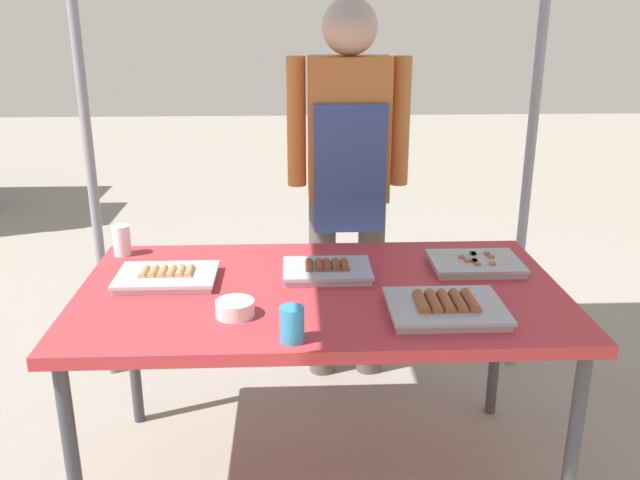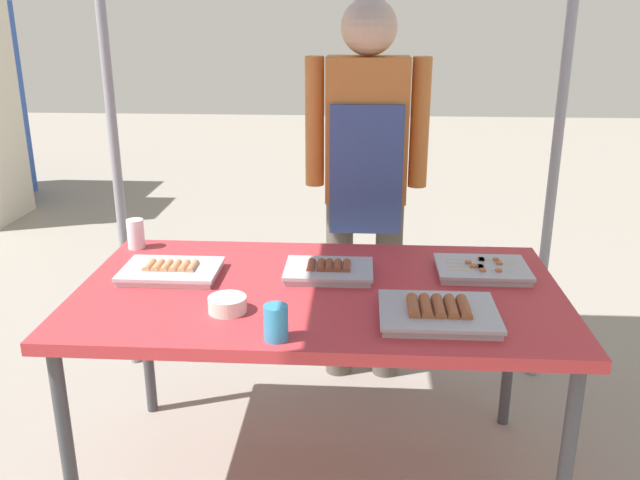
{
  "view_description": "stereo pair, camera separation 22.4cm",
  "coord_description": "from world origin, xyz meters",
  "px_view_note": "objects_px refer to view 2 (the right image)",
  "views": [
    {
      "loc": [
        -0.09,
        -2.07,
        1.62
      ],
      "look_at": [
        0.0,
        0.05,
        0.9
      ],
      "focal_mm": 37.99,
      "sensor_mm": 36.0,
      "label": 1
    },
    {
      "loc": [
        0.13,
        -2.07,
        1.62
      ],
      "look_at": [
        0.0,
        0.05,
        0.9
      ],
      "focal_mm": 37.99,
      "sensor_mm": 36.0,
      "label": 2
    }
  ],
  "objects_px": {
    "tray_meat_skewers": "(482,269)",
    "drink_cup_near_edge": "(136,234)",
    "stall_table": "(319,302)",
    "tray_pork_links": "(329,271)",
    "tray_spring_rolls": "(438,313)",
    "tray_grilled_sausages": "(171,271)",
    "drink_cup_by_wok": "(276,323)",
    "condiment_bowl": "(227,304)",
    "vendor_woman": "(366,165)"
  },
  "relations": [
    {
      "from": "tray_meat_skewers",
      "to": "drink_cup_near_edge",
      "type": "relative_size",
      "value": 2.75
    },
    {
      "from": "tray_meat_skewers",
      "to": "drink_cup_near_edge",
      "type": "height_order",
      "value": "drink_cup_near_edge"
    },
    {
      "from": "stall_table",
      "to": "tray_pork_links",
      "type": "bearing_deg",
      "value": 76.05
    },
    {
      "from": "tray_pork_links",
      "to": "tray_meat_skewers",
      "type": "bearing_deg",
      "value": 5.25
    },
    {
      "from": "stall_table",
      "to": "tray_spring_rolls",
      "type": "distance_m",
      "value": 0.44
    },
    {
      "from": "stall_table",
      "to": "tray_grilled_sausages",
      "type": "xyz_separation_m",
      "value": [
        -0.52,
        0.07,
        0.07
      ]
    },
    {
      "from": "stall_table",
      "to": "tray_spring_rolls",
      "type": "relative_size",
      "value": 4.57
    },
    {
      "from": "drink_cup_near_edge",
      "to": "drink_cup_by_wok",
      "type": "relative_size",
      "value": 1.12
    },
    {
      "from": "tray_pork_links",
      "to": "tray_spring_rolls",
      "type": "xyz_separation_m",
      "value": [
        0.34,
        -0.33,
        0.0
      ]
    },
    {
      "from": "tray_spring_rolls",
      "to": "condiment_bowl",
      "type": "xyz_separation_m",
      "value": [
        -0.64,
        0.01,
        0.0
      ]
    },
    {
      "from": "tray_meat_skewers",
      "to": "drink_cup_near_edge",
      "type": "distance_m",
      "value": 1.3
    },
    {
      "from": "tray_meat_skewers",
      "to": "drink_cup_by_wok",
      "type": "relative_size",
      "value": 3.08
    },
    {
      "from": "condiment_bowl",
      "to": "tray_pork_links",
      "type": "bearing_deg",
      "value": 46.9
    },
    {
      "from": "tray_grilled_sausages",
      "to": "vendor_woman",
      "type": "distance_m",
      "value": 1.0
    },
    {
      "from": "condiment_bowl",
      "to": "stall_table",
      "type": "bearing_deg",
      "value": 37.6
    },
    {
      "from": "tray_pork_links",
      "to": "drink_cup_near_edge",
      "type": "bearing_deg",
      "value": 162.28
    },
    {
      "from": "stall_table",
      "to": "tray_pork_links",
      "type": "distance_m",
      "value": 0.13
    },
    {
      "from": "drink_cup_by_wok",
      "to": "tray_spring_rolls",
      "type": "bearing_deg",
      "value": 19.03
    },
    {
      "from": "drink_cup_by_wok",
      "to": "tray_grilled_sausages",
      "type": "bearing_deg",
      "value": 133.09
    },
    {
      "from": "tray_grilled_sausages",
      "to": "drink_cup_by_wok",
      "type": "distance_m",
      "value": 0.62
    },
    {
      "from": "drink_cup_near_edge",
      "to": "vendor_woman",
      "type": "xyz_separation_m",
      "value": [
        0.88,
        0.42,
        0.19
      ]
    },
    {
      "from": "tray_pork_links",
      "to": "vendor_woman",
      "type": "height_order",
      "value": "vendor_woman"
    },
    {
      "from": "vendor_woman",
      "to": "tray_meat_skewers",
      "type": "bearing_deg",
      "value": 123.56
    },
    {
      "from": "stall_table",
      "to": "condiment_bowl",
      "type": "relative_size",
      "value": 13.58
    },
    {
      "from": "tray_pork_links",
      "to": "vendor_woman",
      "type": "bearing_deg",
      "value": 79.35
    },
    {
      "from": "tray_spring_rolls",
      "to": "stall_table",
      "type": "bearing_deg",
      "value": 149.4
    },
    {
      "from": "tray_grilled_sausages",
      "to": "tray_meat_skewers",
      "type": "xyz_separation_m",
      "value": [
        1.08,
        0.09,
        -0.0
      ]
    },
    {
      "from": "condiment_bowl",
      "to": "drink_cup_near_edge",
      "type": "distance_m",
      "value": 0.72
    },
    {
      "from": "tray_meat_skewers",
      "to": "vendor_woman",
      "type": "bearing_deg",
      "value": 123.56
    },
    {
      "from": "stall_table",
      "to": "drink_cup_near_edge",
      "type": "height_order",
      "value": "drink_cup_near_edge"
    },
    {
      "from": "tray_spring_rolls",
      "to": "drink_cup_near_edge",
      "type": "bearing_deg",
      "value": 152.65
    },
    {
      "from": "tray_meat_skewers",
      "to": "drink_cup_by_wok",
      "type": "height_order",
      "value": "drink_cup_by_wok"
    },
    {
      "from": "tray_meat_skewers",
      "to": "tray_pork_links",
      "type": "relative_size",
      "value": 1.04
    },
    {
      "from": "stall_table",
      "to": "condiment_bowl",
      "type": "distance_m",
      "value": 0.35
    },
    {
      "from": "tray_meat_skewers",
      "to": "stall_table",
      "type": "bearing_deg",
      "value": -164.29
    },
    {
      "from": "condiment_bowl",
      "to": "drink_cup_by_wok",
      "type": "xyz_separation_m",
      "value": [
        0.17,
        -0.17,
        0.03
      ]
    },
    {
      "from": "tray_grilled_sausages",
      "to": "condiment_bowl",
      "type": "height_order",
      "value": "same"
    },
    {
      "from": "tray_spring_rolls",
      "to": "drink_cup_near_edge",
      "type": "relative_size",
      "value": 3.05
    },
    {
      "from": "tray_grilled_sausages",
      "to": "drink_cup_near_edge",
      "type": "bearing_deg",
      "value": 127.34
    },
    {
      "from": "tray_pork_links",
      "to": "drink_cup_near_edge",
      "type": "relative_size",
      "value": 2.65
    },
    {
      "from": "tray_meat_skewers",
      "to": "drink_cup_by_wok",
      "type": "distance_m",
      "value": 0.85
    },
    {
      "from": "stall_table",
      "to": "condiment_bowl",
      "type": "xyz_separation_m",
      "value": [
        -0.27,
        -0.21,
        0.08
      ]
    },
    {
      "from": "tray_pork_links",
      "to": "tray_spring_rolls",
      "type": "height_order",
      "value": "tray_spring_rolls"
    },
    {
      "from": "vendor_woman",
      "to": "tray_spring_rolls",
      "type": "bearing_deg",
      "value": 102.4
    },
    {
      "from": "condiment_bowl",
      "to": "drink_cup_by_wok",
      "type": "height_order",
      "value": "drink_cup_by_wok"
    },
    {
      "from": "tray_grilled_sausages",
      "to": "tray_pork_links",
      "type": "relative_size",
      "value": 1.09
    },
    {
      "from": "tray_spring_rolls",
      "to": "condiment_bowl",
      "type": "height_order",
      "value": "tray_spring_rolls"
    },
    {
      "from": "stall_table",
      "to": "drink_cup_by_wok",
      "type": "distance_m",
      "value": 0.4
    },
    {
      "from": "tray_grilled_sausages",
      "to": "tray_pork_links",
      "type": "bearing_deg",
      "value": 3.83
    },
    {
      "from": "drink_cup_near_edge",
      "to": "drink_cup_by_wok",
      "type": "xyz_separation_m",
      "value": [
        0.63,
        -0.73,
        -0.01
      ]
    }
  ]
}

